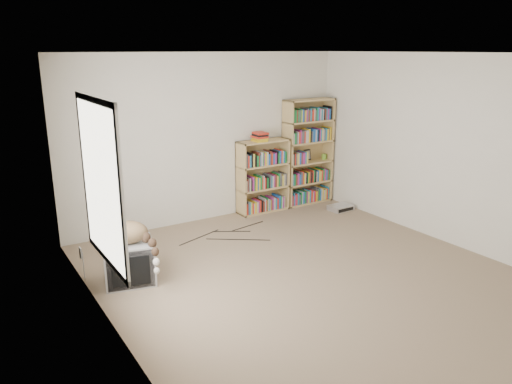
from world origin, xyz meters
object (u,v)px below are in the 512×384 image
crt_tv (129,262)px  bookcase_tall (307,154)px  dvd_player (341,208)px  cat (131,236)px  bookcase_short (262,179)px

crt_tv → bookcase_tall: 3.85m
dvd_player → cat: bearing=-170.0°
bookcase_tall → crt_tv: bearing=-159.3°
crt_tv → dvd_player: bearing=24.2°
crt_tv → bookcase_tall: size_ratio=0.37×
bookcase_tall → bookcase_short: size_ratio=1.51×
bookcase_tall → bookcase_short: bearing=179.9°
crt_tv → cat: bearing=-65.1°
crt_tv → bookcase_short: (2.66, 1.35, 0.29)m
cat → dvd_player: 3.86m
cat → bookcase_short: size_ratio=0.60×
crt_tv → cat: 0.34m
crt_tv → bookcase_short: 3.00m
cat → bookcase_tall: (3.54, 1.43, 0.27)m
cat → dvd_player: size_ratio=1.86×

